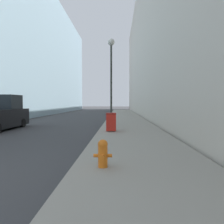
{
  "coord_description": "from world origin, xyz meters",
  "views": [
    {
      "loc": [
        5.37,
        -4.02,
        1.84
      ],
      "look_at": [
        4.67,
        17.97,
        0.89
      ],
      "focal_mm": 35.0,
      "sensor_mm": 36.0,
      "label": 1
    }
  ],
  "objects": [
    {
      "name": "fire_hydrant",
      "position": [
        4.95,
        1.62,
        0.53
      ],
      "size": [
        0.49,
        0.37,
        0.73
      ],
      "color": "orange",
      "rests_on": "sidewalk_right"
    },
    {
      "name": "lamppost",
      "position": [
        4.79,
        12.12,
        4.39
      ],
      "size": [
        0.5,
        0.5,
        6.36
      ],
      "color": "#2D332D",
      "rests_on": "sidewalk_right"
    },
    {
      "name": "trash_bin",
      "position": [
        4.91,
        8.87,
        0.7
      ],
      "size": [
        0.59,
        0.64,
        1.08
      ],
      "color": "red",
      "rests_on": "sidewalk_right"
    },
    {
      "name": "sidewalk_right",
      "position": [
        6.1,
        18.0,
        0.08
      ],
      "size": [
        3.97,
        60.0,
        0.15
      ],
      "color": "gray",
      "rests_on": "ground"
    },
    {
      "name": "building_left_glass",
      "position": [
        -10.81,
        26.0,
        9.54
      ],
      "size": [
        12.0,
        60.0,
        19.09
      ],
      "color": "#99B7C6",
      "rests_on": "ground"
    },
    {
      "name": "building_right_stone",
      "position": [
        14.19,
        26.0,
        9.71
      ],
      "size": [
        12.0,
        60.0,
        19.41
      ],
      "color": "beige",
      "rests_on": "ground"
    }
  ]
}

